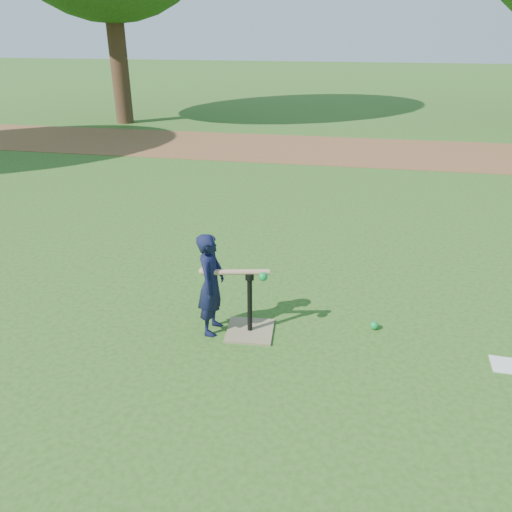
# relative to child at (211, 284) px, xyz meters

# --- Properties ---
(ground) EXTENTS (80.00, 80.00, 0.00)m
(ground) POSITION_rel_child_xyz_m (0.41, 0.35, -0.49)
(ground) COLOR #285116
(ground) RESTS_ON ground
(dirt_strip) EXTENTS (24.00, 3.00, 0.01)m
(dirt_strip) POSITION_rel_child_xyz_m (0.41, 7.85, -0.48)
(dirt_strip) COLOR brown
(dirt_strip) RESTS_ON ground
(child) EXTENTS (0.25, 0.36, 0.98)m
(child) POSITION_rel_child_xyz_m (0.00, 0.00, 0.00)
(child) COLOR black
(child) RESTS_ON ground
(wiffle_ball_ground) EXTENTS (0.08, 0.08, 0.08)m
(wiffle_ball_ground) POSITION_rel_child_xyz_m (1.50, 0.31, -0.45)
(wiffle_ball_ground) COLOR #0C8A36
(wiffle_ball_ground) RESTS_ON ground
(clipboard) EXTENTS (0.31, 0.25, 0.01)m
(clipboard) POSITION_rel_child_xyz_m (2.62, -0.06, -0.48)
(clipboard) COLOR silver
(clipboard) RESTS_ON ground
(batting_tee) EXTENTS (0.46, 0.46, 0.61)m
(batting_tee) POSITION_rel_child_xyz_m (0.35, 0.04, -0.38)
(batting_tee) COLOR #847553
(batting_tee) RESTS_ON ground
(swing_action) EXTENTS (0.63, 0.17, 0.09)m
(swing_action) POSITION_rel_child_xyz_m (0.25, 0.01, 0.13)
(swing_action) COLOR tan
(swing_action) RESTS_ON ground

